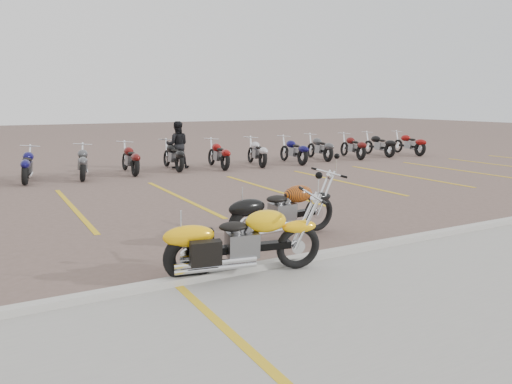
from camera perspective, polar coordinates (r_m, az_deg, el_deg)
ground at (r=9.71m, az=-0.27°, el=-4.60°), size 100.00×100.00×0.00m
concrete_apron at (r=6.36m, az=20.17°, el=-13.48°), size 60.00×5.00×0.01m
curb at (r=8.07m, az=6.62°, el=-7.37°), size 60.00×0.18×0.12m
parking_stripes at (r=13.27m, az=-8.59°, el=-0.63°), size 38.00×5.50×0.01m
apron_stripe at (r=5.00m, az=1.47°, el=-19.59°), size 0.12×5.00×0.00m
yellow_cruiser at (r=7.21m, az=-1.77°, el=-5.97°), size 2.34×0.58×0.97m
flame_cruiser at (r=9.14m, az=2.84°, el=-2.43°), size 2.38×0.43×0.98m
person_b at (r=19.06m, az=-8.97°, el=5.35°), size 1.03×0.92×1.76m
bg_bike_row at (r=18.68m, az=-6.89°, el=4.28°), size 22.36×2.07×1.10m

